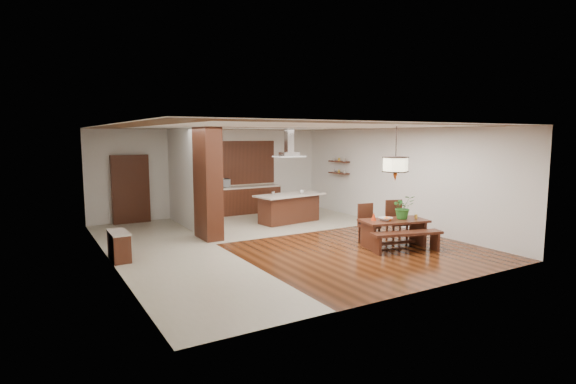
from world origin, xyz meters
TOP-DOWN VIEW (x-y plane):
  - room_shell at (0.00, 0.00)m, footprint 9.00×9.04m
  - tile_hallway at (-2.75, 0.00)m, footprint 2.50×9.00m
  - tile_kitchen at (1.25, 2.50)m, footprint 5.50×4.00m
  - soffit_band at (0.00, 0.00)m, footprint 8.00×9.00m
  - partition_pier at (-1.40, 1.20)m, footprint 0.45×1.00m
  - partition_stub at (-1.40, 3.30)m, footprint 0.18×2.40m
  - hallway_console at (-3.81, 0.20)m, footprint 0.37×0.88m
  - hallway_doorway at (-2.70, 4.40)m, footprint 1.10×0.20m
  - rear_counter at (1.00, 4.20)m, footprint 2.60×0.62m
  - kitchen_window at (1.00, 4.46)m, footprint 2.60×0.08m
  - shelf_lower at (3.87, 2.60)m, footprint 0.26×0.90m
  - shelf_upper at (3.87, 2.60)m, footprint 0.26×0.90m
  - dining_table at (2.16, -1.89)m, footprint 1.72×1.11m
  - dining_bench at (2.04, -2.45)m, footprint 1.74×0.80m
  - dining_chair_left at (1.87, -1.34)m, footprint 0.50×0.50m
  - dining_chair_right at (2.65, -1.50)m, footprint 0.57×0.57m
  - pendant_lantern at (2.16, -1.89)m, footprint 0.64×0.64m
  - foliage_plant at (2.41, -1.93)m, footprint 0.63×0.59m
  - fruit_bowl at (1.89, -1.88)m, footprint 0.35×0.35m
  - napkin_cone at (1.67, -1.72)m, footprint 0.16×0.16m
  - gold_ornament at (2.70, -2.08)m, footprint 0.10×0.10m
  - kitchen_island at (1.53, 2.02)m, footprint 2.27×1.22m
  - range_hood at (1.53, 2.02)m, footprint 0.90×0.55m
  - island_cup at (1.95, 1.95)m, footprint 0.17×0.17m
  - microwave at (0.20, 4.22)m, footprint 0.54×0.39m

SIDE VIEW (x-z plane):
  - tile_hallway at x=-2.75m, z-range 0.00..0.01m
  - tile_kitchen at x=1.25m, z-range 0.00..0.01m
  - dining_bench at x=2.04m, z-range 0.00..0.48m
  - hallway_console at x=-3.81m, z-range 0.00..0.63m
  - kitchen_island at x=1.53m, z-range 0.01..0.90m
  - rear_counter at x=1.00m, z-range 0.00..0.95m
  - dining_table at x=2.16m, z-range 0.16..0.82m
  - dining_chair_left at x=1.87m, z-range 0.00..0.98m
  - dining_chair_right at x=2.65m, z-range 0.00..1.03m
  - fruit_bowl at x=1.89m, z-range 0.66..0.74m
  - gold_ornament at x=2.70m, z-range 0.66..0.77m
  - napkin_cone at x=1.67m, z-range 0.66..0.86m
  - island_cup at x=1.95m, z-range 0.89..1.00m
  - foliage_plant at x=2.41m, z-range 0.66..1.25m
  - hallway_doorway at x=-2.70m, z-range 0.00..2.10m
  - microwave at x=0.20m, z-range 0.95..1.24m
  - shelf_lower at x=3.87m, z-range 1.38..1.42m
  - partition_pier at x=-1.40m, z-range 0.00..2.90m
  - partition_stub at x=-1.40m, z-range 0.00..2.90m
  - kitchen_window at x=1.00m, z-range 1.00..2.50m
  - shelf_upper at x=3.87m, z-range 1.78..1.82m
  - room_shell at x=0.00m, z-range 0.60..3.52m
  - pendant_lantern at x=2.16m, z-range 1.59..2.90m
  - range_hood at x=1.53m, z-range 2.03..2.90m
  - soffit_band at x=0.00m, z-range 2.88..2.89m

